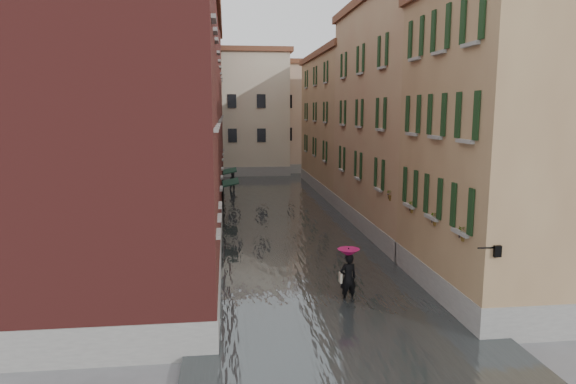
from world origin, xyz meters
TOP-DOWN VIEW (x-y plane):
  - ground at (0.00, 0.00)m, footprint 120.00×120.00m
  - floodwater at (0.00, 13.00)m, footprint 10.00×60.00m
  - building_left_near at (-7.00, -2.00)m, footprint 6.00×8.00m
  - building_left_mid at (-7.00, 9.00)m, footprint 6.00×14.00m
  - building_left_far at (-7.00, 24.00)m, footprint 6.00×16.00m
  - building_right_near at (7.00, -2.00)m, footprint 6.00×8.00m
  - building_right_mid at (7.00, 9.00)m, footprint 6.00×14.00m
  - building_right_far at (7.00, 24.00)m, footprint 6.00×16.00m
  - building_end_cream at (-3.00, 38.00)m, footprint 12.00×9.00m
  - building_end_pink at (6.00, 40.00)m, footprint 10.00×9.00m
  - awning_near at (-3.49, 12.73)m, footprint 1.09×2.71m
  - awning_far at (-3.49, 18.95)m, footprint 1.09×2.79m
  - wall_lantern at (4.33, -6.00)m, footprint 0.71×0.22m
  - window_planters at (4.12, -0.84)m, footprint 0.59×8.43m
  - pedestrian_main at (0.80, -1.98)m, footprint 0.86×0.86m
  - pedestrian_far at (-3.10, 24.68)m, footprint 0.98×0.84m

SIDE VIEW (x-z plane):
  - ground at x=0.00m, z-range 0.00..0.00m
  - floodwater at x=0.00m, z-range 0.00..0.20m
  - pedestrian_far at x=-3.10m, z-range 0.00..1.73m
  - pedestrian_main at x=0.80m, z-range 0.16..2.22m
  - awning_near at x=-3.49m, z-range 1.06..3.86m
  - awning_far at x=-3.49m, z-range 1.06..3.86m
  - wall_lantern at x=4.33m, z-range 2.83..3.18m
  - window_planters at x=4.12m, z-range 3.09..3.93m
  - building_right_near at x=7.00m, z-range 0.00..11.50m
  - building_right_far at x=7.00m, z-range 0.00..11.50m
  - building_end_pink at x=6.00m, z-range 0.00..12.00m
  - building_left_mid at x=-7.00m, z-range 0.00..12.50m
  - building_left_near at x=-7.00m, z-range 0.00..13.00m
  - building_right_mid at x=7.00m, z-range 0.00..13.00m
  - building_end_cream at x=-3.00m, z-range 0.00..13.00m
  - building_left_far at x=-7.00m, z-range 0.00..14.00m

